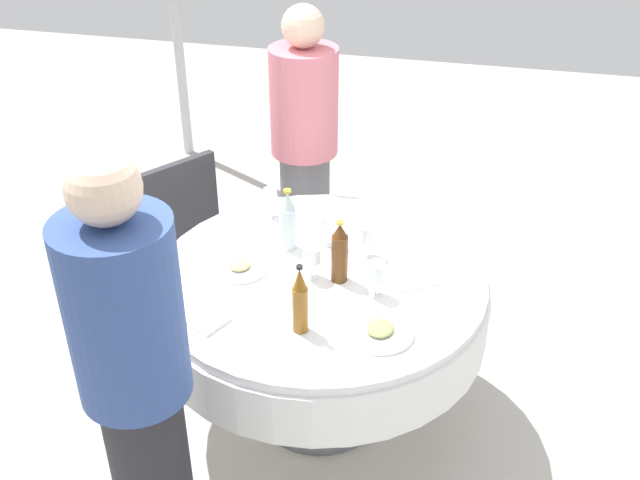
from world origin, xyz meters
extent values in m
plane|color=#B7B2A8|center=(0.00, 0.00, 0.00)|extent=(10.00, 10.00, 0.00)
cylinder|color=white|center=(0.00, 0.00, 0.72)|extent=(1.33, 1.33, 0.04)
cylinder|color=white|center=(0.00, 0.00, 0.59)|extent=(1.36, 1.36, 0.22)
cylinder|color=slate|center=(0.00, 0.00, 0.24)|extent=(0.14, 0.14, 0.48)
cylinder|color=slate|center=(0.00, 0.00, 0.01)|extent=(0.56, 0.56, 0.03)
cylinder|color=#593314|center=(0.02, 0.08, 0.84)|extent=(0.07, 0.07, 0.20)
cone|color=#593314|center=(0.02, 0.08, 0.97)|extent=(0.06, 0.06, 0.05)
cylinder|color=gold|center=(0.02, 0.08, 1.00)|extent=(0.03, 0.03, 0.01)
cylinder|color=silver|center=(-0.16, -0.17, 0.83)|extent=(0.07, 0.07, 0.19)
cone|color=silver|center=(-0.16, -0.17, 0.97)|extent=(0.06, 0.06, 0.07)
cylinder|color=gold|center=(-0.16, -0.17, 1.01)|extent=(0.03, 0.03, 0.01)
cylinder|color=#8C5619|center=(0.36, 0.02, 0.83)|extent=(0.06, 0.06, 0.18)
cone|color=#8C5619|center=(0.36, 0.02, 0.96)|extent=(0.05, 0.05, 0.08)
cylinder|color=black|center=(0.36, 0.02, 1.01)|extent=(0.02, 0.02, 0.01)
cylinder|color=white|center=(-0.40, -0.32, 0.74)|extent=(0.06, 0.06, 0.00)
cylinder|color=white|center=(-0.40, -0.32, 0.78)|extent=(0.01, 0.01, 0.07)
cylinder|color=white|center=(-0.40, -0.32, 0.85)|extent=(0.06, 0.06, 0.06)
cylinder|color=white|center=(-0.22, -0.02, 0.74)|extent=(0.06, 0.06, 0.00)
cylinder|color=white|center=(-0.22, -0.02, 0.78)|extent=(0.01, 0.01, 0.07)
cylinder|color=white|center=(-0.22, -0.02, 0.84)|extent=(0.07, 0.07, 0.06)
cylinder|color=white|center=(0.03, -0.03, 0.74)|extent=(0.06, 0.06, 0.00)
cylinder|color=white|center=(0.03, -0.03, 0.78)|extent=(0.01, 0.01, 0.07)
cylinder|color=white|center=(0.03, -0.03, 0.84)|extent=(0.07, 0.07, 0.06)
cylinder|color=white|center=(-0.17, 0.16, 0.74)|extent=(0.06, 0.06, 0.00)
cylinder|color=white|center=(-0.17, 0.16, 0.78)|extent=(0.01, 0.01, 0.07)
cylinder|color=white|center=(-0.17, 0.16, 0.85)|extent=(0.07, 0.07, 0.07)
cylinder|color=white|center=(0.09, 0.24, 0.74)|extent=(0.06, 0.06, 0.00)
cylinder|color=white|center=(0.09, 0.24, 0.78)|extent=(0.01, 0.01, 0.07)
cylinder|color=white|center=(0.09, 0.24, 0.85)|extent=(0.07, 0.07, 0.07)
cylinder|color=white|center=(0.05, -0.32, 0.75)|extent=(0.21, 0.21, 0.02)
ellipsoid|color=tan|center=(0.05, -0.32, 0.77)|extent=(0.09, 0.08, 0.02)
cylinder|color=white|center=(0.32, 0.30, 0.75)|extent=(0.24, 0.24, 0.02)
ellipsoid|color=#8C9E59|center=(0.32, 0.30, 0.77)|extent=(0.11, 0.10, 0.02)
cube|color=silver|center=(-0.23, 0.36, 0.74)|extent=(0.06, 0.18, 0.00)
cube|color=silver|center=(0.28, -0.13, 0.74)|extent=(0.07, 0.18, 0.00)
cube|color=silver|center=(0.01, 0.40, 0.74)|extent=(0.11, 0.16, 0.00)
cube|color=white|center=(0.40, -0.33, 0.75)|extent=(0.17, 0.17, 0.02)
cylinder|color=slate|center=(-0.96, -0.32, 0.40)|extent=(0.26, 0.26, 0.80)
cylinder|color=#D8727F|center=(-0.96, -0.32, 1.07)|extent=(0.34, 0.34, 0.54)
sphere|color=beige|center=(-0.96, -0.32, 1.44)|extent=(0.21, 0.21, 0.21)
cylinder|color=#26262B|center=(0.87, -0.37, 0.41)|extent=(0.26, 0.26, 0.83)
cylinder|color=#334C8C|center=(0.87, -0.37, 1.12)|extent=(0.34, 0.34, 0.59)
sphere|color=beige|center=(0.87, -0.37, 1.52)|extent=(0.20, 0.20, 0.20)
cube|color=#2D2D33|center=(-0.66, -0.99, 0.45)|extent=(0.56, 0.56, 0.04)
cube|color=#2D2D33|center=(-0.56, -0.84, 0.66)|extent=(0.35, 0.26, 0.42)
cylinder|color=gray|center=(-0.90, -1.03, 0.21)|extent=(0.03, 0.03, 0.43)
cylinder|color=gray|center=(-0.62, -1.22, 0.21)|extent=(0.03, 0.03, 0.43)
cylinder|color=gray|center=(-0.71, -0.75, 0.21)|extent=(0.03, 0.03, 0.43)
cylinder|color=gray|center=(-0.43, -0.94, 0.21)|extent=(0.03, 0.03, 0.43)
camera|label=1|loc=(2.39, 0.58, 2.42)|focal=41.83mm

